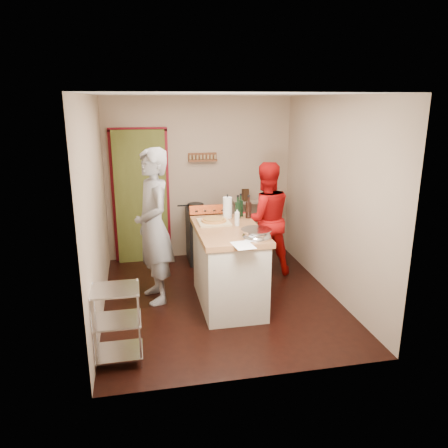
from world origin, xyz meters
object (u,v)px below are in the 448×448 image
(wire_shelving, at_px, (116,321))
(stove, at_px, (206,234))
(person_stripe, at_px, (154,227))
(person_red, at_px, (265,219))
(island, at_px, (229,265))

(wire_shelving, bearing_deg, stove, 63.15)
(person_stripe, xyz_separation_m, person_red, (1.64, 0.58, -0.15))
(wire_shelving, height_order, person_red, person_red)
(island, distance_m, person_red, 1.20)
(stove, bearing_deg, island, -88.86)
(wire_shelving, bearing_deg, island, 37.62)
(island, height_order, person_stripe, person_stripe)
(island, relative_size, person_stripe, 0.76)
(wire_shelving, bearing_deg, person_red, 42.81)
(person_stripe, bearing_deg, wire_shelving, -31.19)
(wire_shelving, xyz_separation_m, person_red, (2.10, 1.94, 0.40))
(stove, height_order, person_stripe, person_stripe)
(wire_shelving, distance_m, person_stripe, 1.54)
(stove, distance_m, island, 1.58)
(wire_shelving, relative_size, person_stripe, 0.40)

